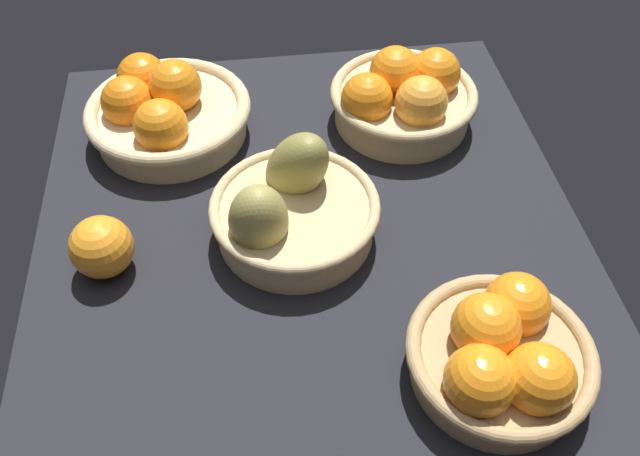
% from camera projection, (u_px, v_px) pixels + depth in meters
% --- Properties ---
extents(market_tray, '(0.84, 0.72, 0.03)m').
position_uv_depth(market_tray, '(312.00, 246.00, 0.86)').
color(market_tray, black).
rests_on(market_tray, ground).
extents(basket_far_right, '(0.24, 0.24, 0.11)m').
position_uv_depth(basket_far_right, '(164.00, 111.00, 0.96)').
color(basket_far_right, '#D3BC8C').
rests_on(basket_far_right, market_tray).
extents(basket_near_right, '(0.22, 0.22, 0.11)m').
position_uv_depth(basket_near_right, '(403.00, 97.00, 0.98)').
color(basket_near_right, tan).
rests_on(basket_near_right, market_tray).
extents(basket_center_pears, '(0.23, 0.22, 0.15)m').
position_uv_depth(basket_center_pears, '(290.00, 208.00, 0.83)').
color(basket_center_pears, tan).
rests_on(basket_center_pears, market_tray).
extents(basket_near_left, '(0.20, 0.20, 0.11)m').
position_uv_depth(basket_near_left, '(501.00, 354.00, 0.69)').
color(basket_near_left, tan).
rests_on(basket_near_left, market_tray).
extents(loose_orange_front_gap, '(0.08, 0.08, 0.08)m').
position_uv_depth(loose_orange_front_gap, '(102.00, 247.00, 0.79)').
color(loose_orange_front_gap, orange).
rests_on(loose_orange_front_gap, market_tray).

